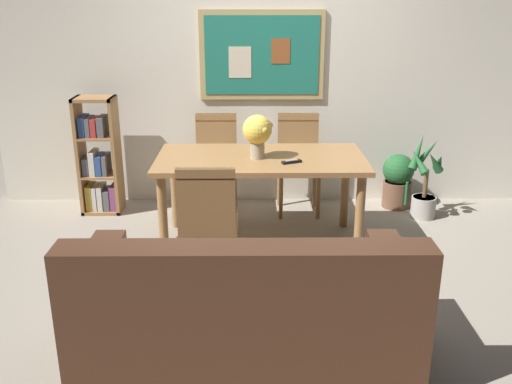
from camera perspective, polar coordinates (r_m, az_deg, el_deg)
ground_plane at (r=4.18m, az=1.65°, el=-8.41°), size 12.00×12.00×0.00m
wall_back_with_painting at (r=5.42m, az=1.13°, el=12.49°), size 5.20×0.14×2.60m
dining_table at (r=4.48m, az=0.48°, el=2.44°), size 1.65×0.85×0.74m
dining_chair_far_right at (r=5.27m, az=4.31°, el=3.75°), size 0.40×0.41×0.91m
dining_chair_near_left at (r=3.80m, az=-4.90°, el=-2.56°), size 0.40×0.41×0.91m
dining_chair_far_left at (r=5.26m, az=-4.06°, el=3.73°), size 0.40×0.41×0.91m
leather_couch at (r=3.11m, az=-1.03°, el=-12.39°), size 1.80×0.84×0.84m
bookshelf at (r=5.42m, az=-15.61°, el=2.92°), size 0.36×0.28×1.09m
potted_ivy at (r=5.56m, az=14.15°, el=1.19°), size 0.30×0.31×0.52m
potted_palm at (r=5.35m, az=16.70°, el=0.68°), size 0.34×0.36×0.77m
flower_vase at (r=4.37m, az=0.15°, el=6.11°), size 0.23×0.23×0.34m
tv_remote at (r=4.29m, az=3.62°, el=3.08°), size 0.16×0.10×0.02m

